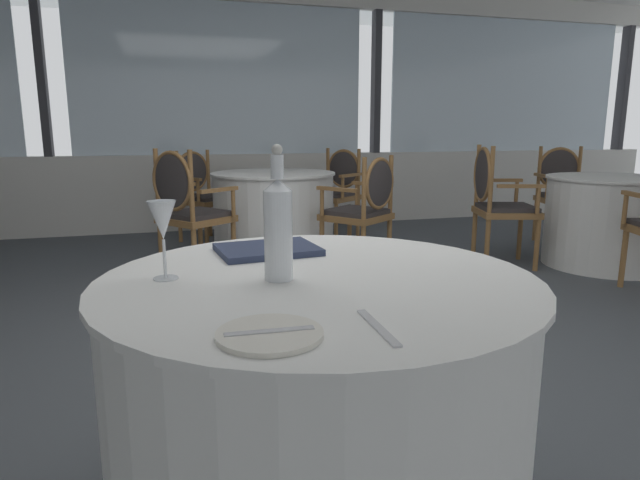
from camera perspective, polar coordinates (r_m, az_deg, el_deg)
The scene contains 17 objects.
ground_plane at distance 2.90m, azimuth -1.31°, elevation -11.35°, with size 15.00×15.00×0.00m, color #4C5156.
window_wall_far at distance 6.34m, azimuth -10.03°, elevation 11.07°, with size 11.54×0.14×2.74m.
foreground_table at distance 1.58m, azimuth -0.17°, elevation -17.03°, with size 1.17×1.17×0.75m.
side_plate at distance 1.04m, azimuth -5.31°, elevation -9.80°, with size 0.20×0.20×0.01m, color silver.
butter_knife at distance 1.04m, azimuth -5.31°, elevation -9.53°, with size 0.17×0.02×0.00m, color silver.
dinner_fork at distance 1.09m, azimuth 6.09°, elevation -9.08°, with size 0.20×0.02×0.00m, color silver.
water_bottle at distance 1.39m, azimuth -4.42°, elevation 1.46°, with size 0.07×0.07×0.35m.
wine_glass at distance 1.45m, azimuth -16.21°, elevation 1.79°, with size 0.07×0.07×0.21m.
menu_book at distance 1.73m, azimuth -5.53°, elevation -1.00°, with size 0.30×0.23×0.02m, color #2D3856.
background_table_1 at distance 5.00m, azimuth -4.87°, elevation 2.82°, with size 1.13×1.13×0.75m.
dining_chair_1_0 at distance 4.29m, azimuth -13.87°, elevation 3.76°, with size 0.65×0.66×0.99m.
dining_chair_1_1 at distance 4.38m, azimuth 4.76°, elevation 3.81°, with size 0.66×0.65×0.93m.
dining_chair_1_2 at distance 5.74m, azimuth 1.75°, elevation 5.71°, with size 0.65×0.66×0.93m.
dining_chair_1_3 at distance 5.68m, azimuth -12.36°, elevation 5.27°, with size 0.66×0.65×0.92m.
background_table_2 at distance 5.13m, azimuth 27.99°, elevation 1.73°, with size 1.03×1.03×0.75m.
dining_chair_2_0 at distance 4.75m, azimuth 18.00°, elevation 4.39°, with size 0.57×0.62×1.00m.
dining_chair_2_3 at distance 5.95m, azimuth 24.11°, elevation 5.10°, with size 0.62×0.57×0.96m.
Camera 1 is at (-0.67, -2.59, 1.13)m, focal length 30.47 mm.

